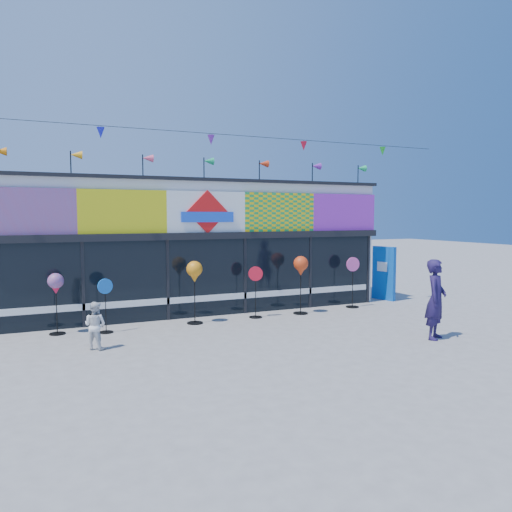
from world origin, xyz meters
TOP-DOWN VIEW (x-y plane):
  - ground at (0.00, 0.00)m, footprint 80.00×80.00m
  - kite_shop at (0.00, 5.94)m, footprint 16.00×5.70m
  - blue_sign at (6.67, 3.64)m, footprint 0.33×0.96m
  - spinner_0 at (-4.20, 2.82)m, footprint 0.39×0.39m
  - spinner_1 at (-3.05, 2.49)m, footprint 0.39×0.36m
  - spinner_2 at (-0.65, 2.60)m, footprint 0.44×0.44m
  - spinner_3 at (1.22, 2.64)m, footprint 0.41×0.38m
  - spinner_4 at (2.71, 2.61)m, footprint 0.45×0.45m
  - spinner_5 at (4.77, 2.84)m, footprint 0.46×0.42m
  - adult_man at (4.16, -1.46)m, footprint 0.85×0.78m
  - child at (-3.48, 0.96)m, footprint 0.59×0.57m

SIDE VIEW (x-z plane):
  - ground at x=0.00m, z-range 0.00..0.00m
  - child at x=-3.48m, z-range 0.00..1.08m
  - spinner_1 at x=-3.05m, z-range 0.04..1.44m
  - spinner_3 at x=1.22m, z-range 0.04..1.55m
  - spinner_5 at x=4.77m, z-range 0.05..1.69m
  - blue_sign at x=6.67m, z-range 0.00..1.90m
  - adult_man at x=4.16m, z-range 0.00..1.94m
  - spinner_0 at x=-4.20m, z-range 0.47..2.02m
  - spinner_2 at x=-0.65m, z-range 0.52..2.27m
  - spinner_4 at x=2.71m, z-range 0.53..2.30m
  - kite_shop at x=0.00m, z-range -0.61..4.70m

